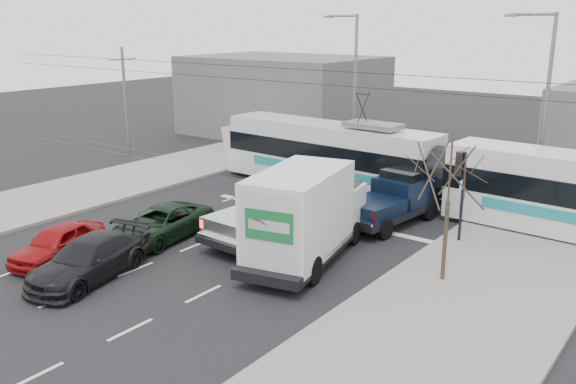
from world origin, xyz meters
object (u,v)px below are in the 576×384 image
Objects in this scene: tram at (444,174)px; red_car at (58,243)px; box_truck at (306,215)px; navy_pickup at (395,198)px; silver_pickup at (280,208)px; green_car at (161,223)px; street_lamp_near at (543,99)px; street_lamp_far at (352,81)px; dark_car at (89,259)px; traffic_signal at (461,177)px; bare_tree at (450,175)px.

tram is 16.88m from red_car.
navy_pickup is (0.61, 5.96, -0.63)m from box_truck.
silver_pickup reaches higher than navy_pickup.
red_car is (-1.33, -3.85, 0.01)m from green_car.
box_truck is at bearing 23.04° from red_car.
tram is at bearing -127.98° from street_lamp_near.
box_truck is at bearing -64.81° from street_lamp_far.
dark_car reaches higher than red_car.
navy_pickup is (7.48, -8.65, -3.99)m from street_lamp_far.
traffic_signal is 14.18m from dark_car.
silver_pickup is 1.39× the size of green_car.
silver_pickup is 1.36× the size of dark_car.
navy_pickup is (-3.17, 0.85, -1.61)m from traffic_signal.
traffic_signal is 0.75× the size of green_car.
street_lamp_near and street_lamp_far have the same top height.
street_lamp_near is 1.00× the size of street_lamp_far.
tram reaches higher than navy_pickup.
bare_tree is 0.20× the size of tram.
red_car is 0.81× the size of dark_car.
street_lamp_near is 1.84× the size of dark_car.
dark_car is (-9.91, -6.95, -3.08)m from bare_tree.
tram is 3.80× the size of silver_pickup.
box_truck is (-4.91, -1.12, -2.04)m from bare_tree.
street_lamp_far is at bearing 138.28° from traffic_signal.
silver_pickup is at bearing 35.30° from green_car.
red_car is (-7.36, -5.48, -1.08)m from box_truck.
silver_pickup is at bearing -117.04° from tram.
tram is 16.07m from dark_car.
street_lamp_far is at bearing 74.99° from red_car.
red_car is at bearing -123.52° from street_lamp_near.
bare_tree is 1.39× the size of traffic_signal.
box_truck is at bearing -89.02° from navy_pickup.
silver_pickup is at bearing 134.32° from box_truck.
street_lamp_near is at bearing -9.87° from street_lamp_far.
red_car is at bearing -155.52° from box_truck.
street_lamp_near is 13.85m from box_truck.
street_lamp_near reaches higher than navy_pickup.
dark_car is (-9.63, -18.45, -4.40)m from street_lamp_near.
tram is 4.50× the size of navy_pickup.
green_car is 4.33m from dark_car.
green_car is at bearing -145.53° from traffic_signal.
box_truck reaches higher than green_car.
street_lamp_far reaches higher than green_car.
navy_pickup is at bearing 52.29° from dark_car.
traffic_signal is 7.91m from street_lamp_near.
green_car is (-6.03, -1.62, -1.09)m from box_truck.
navy_pickup is 1.17× the size of green_car.
green_car is at bearing -87.02° from street_lamp_far.
navy_pickup is 13.95m from red_car.
tram is at bearing 46.66° from green_car.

